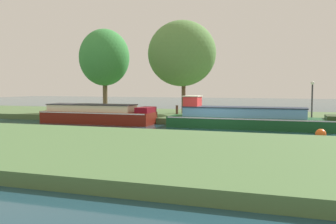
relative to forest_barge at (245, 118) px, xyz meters
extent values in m
plane|color=#1D3F4B|center=(-1.77, -1.20, -0.62)|extent=(120.00, 120.00, 0.00)
cube|color=#4E683C|center=(-1.77, 5.80, -0.42)|extent=(72.00, 10.00, 0.40)
cube|color=#4D703F|center=(-1.77, -10.20, -0.42)|extent=(72.00, 10.00, 0.40)
cube|color=#144922|center=(0.18, 0.00, -0.27)|extent=(9.92, 2.01, 0.69)
cube|color=silver|center=(0.18, 0.00, 0.04)|extent=(9.72, 2.04, 0.07)
cube|color=#5E95C6|center=(-0.13, 0.00, 0.36)|extent=(7.34, 1.53, 0.57)
cube|color=#242D3D|center=(-0.13, 0.00, 0.68)|extent=(7.44, 1.61, 0.06)
cube|color=red|center=(-3.33, 0.00, 0.98)|extent=(0.93, 1.28, 0.66)
cube|color=beige|center=(-3.33, 0.00, 1.34)|extent=(1.03, 1.36, 0.06)
cube|color=#25391A|center=(4.84, 0.00, 0.19)|extent=(0.59, 1.69, 0.23)
cube|color=maroon|center=(-10.15, 0.00, -0.21)|extent=(8.07, 2.16, 0.82)
cube|color=white|center=(-10.15, 0.00, 0.17)|extent=(7.91, 2.19, 0.07)
cube|color=beige|center=(-10.64, 0.00, 0.43)|extent=(6.26, 1.64, 0.45)
cube|color=#2F2F34|center=(-10.64, 0.00, 0.69)|extent=(6.36, 1.73, 0.06)
cube|color=maroon|center=(-6.56, 0.00, 0.39)|extent=(0.88, 1.82, 0.37)
cylinder|color=brown|center=(-12.22, 5.00, 1.43)|extent=(0.39, 0.39, 3.29)
ellipsoid|color=#398940|center=(-12.22, 4.92, 4.37)|extent=(4.23, 4.01, 4.72)
cylinder|color=brown|center=(-5.62, 5.98, 1.46)|extent=(0.33, 0.33, 3.35)
ellipsoid|color=#5A8945|center=(-5.62, 5.39, 4.56)|extent=(5.46, 4.44, 5.20)
cylinder|color=#333338|center=(3.94, 2.63, 0.92)|extent=(0.10, 0.10, 2.29)
sphere|color=white|center=(3.94, 2.63, 2.19)|extent=(0.24, 0.24, 0.24)
cylinder|color=#503525|center=(-4.84, 1.54, 0.21)|extent=(0.17, 0.17, 0.86)
cylinder|color=brown|center=(-8.22, 1.54, 0.21)|extent=(0.13, 0.13, 0.86)
sphere|color=#E55919|center=(4.02, -3.57, -0.36)|extent=(0.51, 0.51, 0.51)
camera|label=1|loc=(2.48, -22.72, 1.96)|focal=39.20mm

